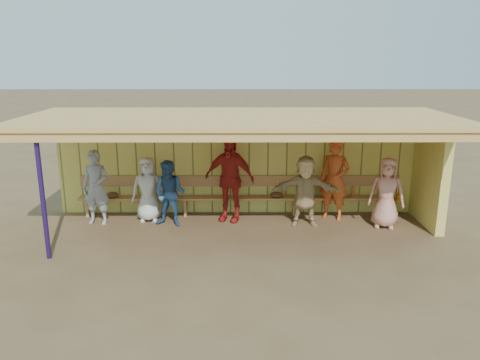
# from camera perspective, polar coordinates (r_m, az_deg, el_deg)

# --- Properties ---
(ground) EXTENTS (90.00, 90.00, 0.00)m
(ground) POSITION_cam_1_polar(r_m,az_deg,el_deg) (10.22, 0.01, -6.20)
(ground) COLOR brown
(ground) RESTS_ON ground
(player_a) EXTENTS (0.66, 0.48, 1.69)m
(player_a) POSITION_cam_1_polar(r_m,az_deg,el_deg) (10.89, -17.13, -0.87)
(player_a) COLOR gray
(player_a) RESTS_ON ground
(player_b) EXTENTS (0.76, 0.53, 1.49)m
(player_b) POSITION_cam_1_polar(r_m,az_deg,el_deg) (10.84, -11.18, -1.11)
(player_b) COLOR silver
(player_b) RESTS_ON ground
(player_c) EXTENTS (0.84, 0.73, 1.49)m
(player_c) POSITION_cam_1_polar(r_m,az_deg,el_deg) (10.42, -8.55, -1.65)
(player_c) COLOR #2F5382
(player_c) RESTS_ON ground
(player_d) EXTENTS (1.25, 0.82, 1.97)m
(player_d) POSITION_cam_1_polar(r_m,az_deg,el_deg) (10.60, -1.31, 0.17)
(player_d) COLOR #AC221B
(player_d) RESTS_ON ground
(player_f) EXTENTS (1.49, 0.56, 1.58)m
(player_f) POSITION_cam_1_polar(r_m,az_deg,el_deg) (10.45, 7.95, -1.30)
(player_f) COLOR tan
(player_f) RESTS_ON ground
(player_g) EXTENTS (0.80, 0.68, 1.86)m
(player_g) POSITION_cam_1_polar(r_m,az_deg,el_deg) (10.94, 11.45, 0.02)
(player_g) COLOR #C04D1E
(player_g) RESTS_ON ground
(player_h) EXTENTS (0.88, 0.69, 1.57)m
(player_h) POSITION_cam_1_polar(r_m,az_deg,el_deg) (10.71, 17.43, -1.49)
(player_h) COLOR tan
(player_h) RESTS_ON ground
(dugout_structure) EXTENTS (8.80, 3.20, 2.50)m
(dugout_structure) POSITION_cam_1_polar(r_m,az_deg,el_deg) (10.42, 2.13, 3.91)
(dugout_structure) COLOR #DED05E
(dugout_structure) RESTS_ON ground
(bench) EXTENTS (7.60, 0.34, 0.93)m
(bench) POSITION_cam_1_polar(r_m,az_deg,el_deg) (11.11, -0.02, -1.59)
(bench) COLOR tan
(bench) RESTS_ON ground
(dugout_equipment) EXTENTS (6.87, 0.62, 0.80)m
(dugout_equipment) POSITION_cam_1_polar(r_m,az_deg,el_deg) (11.00, -1.98, -1.97)
(dugout_equipment) COLOR orange
(dugout_equipment) RESTS_ON ground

